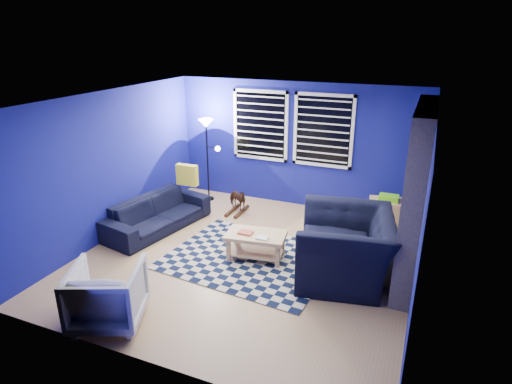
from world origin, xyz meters
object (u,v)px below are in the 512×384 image
at_px(tv, 426,158).
at_px(cabinet, 387,213).
at_px(armchair_big, 345,247).
at_px(armchair_bent, 107,294).
at_px(floor_lamp, 207,135).
at_px(sofa, 158,214).
at_px(coffee_table, 256,241).
at_px(rocking_horse, 237,199).

height_order(tv, cabinet, tv).
relative_size(armchair_big, armchair_bent, 1.76).
bearing_deg(floor_lamp, sofa, -96.04).
distance_m(sofa, armchair_bent, 2.67).
relative_size(armchair_big, coffee_table, 1.52).
bearing_deg(armchair_bent, tv, -152.58).
relative_size(armchair_bent, rocking_horse, 1.60).
height_order(armchair_big, armchair_bent, armchair_big).
bearing_deg(cabinet, rocking_horse, 178.26).
relative_size(armchair_bent, coffee_table, 0.86).
bearing_deg(rocking_horse, floor_lamp, 87.85).
bearing_deg(armchair_bent, cabinet, -147.70).
xyz_separation_m(armchair_bent, floor_lamp, (-0.82, 4.12, 1.03)).
relative_size(sofa, floor_lamp, 1.18).
height_order(tv, armchair_bent, tv).
height_order(sofa, armchair_big, armchair_big).
xyz_separation_m(sofa, coffee_table, (2.07, -0.35, 0.02)).
distance_m(armchair_big, coffee_table, 1.40).
height_order(sofa, coffee_table, sofa).
bearing_deg(armchair_big, cabinet, 157.98).
height_order(coffee_table, floor_lamp, floor_lamp).
xyz_separation_m(tv, sofa, (-4.36, -1.61, -1.10)).
height_order(tv, floor_lamp, floor_lamp).
bearing_deg(armchair_bent, floor_lamp, -101.85).
bearing_deg(tv, armchair_bent, -129.53).
xyz_separation_m(coffee_table, floor_lamp, (-1.89, 1.99, 1.10)).
distance_m(sofa, cabinet, 4.17).
bearing_deg(floor_lamp, coffee_table, -46.39).
bearing_deg(rocking_horse, armchair_bent, -155.60).
xyz_separation_m(tv, floor_lamp, (-4.19, 0.03, 0.01)).
height_order(armchair_bent, rocking_horse, armchair_bent).
distance_m(armchair_big, floor_lamp, 3.93).
bearing_deg(floor_lamp, tv, -0.43).
xyz_separation_m(armchair_big, coffee_table, (-1.39, -0.02, -0.17)).
bearing_deg(cabinet, tv, -13.65).
distance_m(tv, coffee_table, 3.20).
xyz_separation_m(sofa, rocking_horse, (1.01, 1.21, -0.00)).
relative_size(sofa, cabinet, 2.87).
height_order(rocking_horse, cabinet, cabinet).
bearing_deg(armchair_bent, coffee_table, -139.89).
distance_m(armchair_big, rocking_horse, 2.89).
distance_m(coffee_table, floor_lamp, 2.96).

